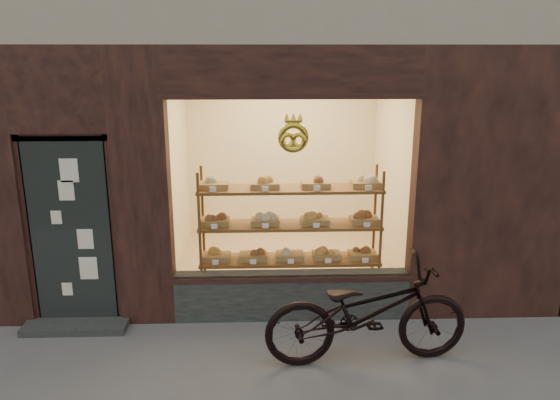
{
  "coord_description": "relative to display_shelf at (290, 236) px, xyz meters",
  "views": [
    {
      "loc": [
        0.1,
        -3.72,
        3.05
      ],
      "look_at": [
        0.31,
        2.0,
        1.47
      ],
      "focal_mm": 35.0,
      "sensor_mm": 36.0,
      "label": 1
    }
  ],
  "objects": [
    {
      "name": "display_shelf",
      "position": [
        0.0,
        0.0,
        0.0
      ],
      "size": [
        2.2,
        0.45,
        1.7
      ],
      "color": "brown",
      "rests_on": "ground"
    },
    {
      "name": "bicycle",
      "position": [
        0.69,
        -1.39,
        -0.32
      ],
      "size": [
        2.1,
        0.87,
        1.07
      ],
      "primitive_type": "imported",
      "rotation": [
        0.0,
        0.0,
        1.65
      ],
      "color": "black",
      "rests_on": "ground"
    }
  ]
}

